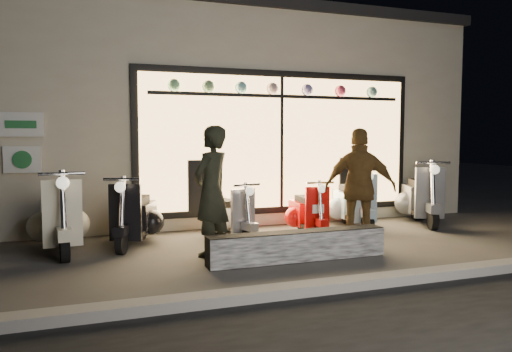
{
  "coord_description": "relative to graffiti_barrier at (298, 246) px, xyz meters",
  "views": [
    {
      "loc": [
        -2.79,
        -6.65,
        1.67
      ],
      "look_at": [
        -0.18,
        0.6,
        1.05
      ],
      "focal_mm": 35.0,
      "sensor_mm": 36.0,
      "label": 1
    }
  ],
  "objects": [
    {
      "name": "scooter_cream",
      "position": [
        -3.02,
        1.77,
        0.26
      ],
      "size": [
        0.61,
        1.61,
        1.14
      ],
      "rotation": [
        0.0,
        0.0,
        0.1
      ],
      "color": "black",
      "rests_on": "ground"
    },
    {
      "name": "scooter_silver",
      "position": [
        -0.48,
        1.7,
        0.16
      ],
      "size": [
        0.62,
        1.27,
        0.91
      ],
      "rotation": [
        0.0,
        0.0,
        0.26
      ],
      "color": "black",
      "rests_on": "ground"
    },
    {
      "name": "scooter_black",
      "position": [
        -1.92,
        1.85,
        0.22
      ],
      "size": [
        0.82,
        1.43,
        1.03
      ],
      "rotation": [
        0.0,
        0.0,
        -0.38
      ],
      "color": "black",
      "rests_on": "ground"
    },
    {
      "name": "ground",
      "position": [
        0.03,
        0.65,
        -0.2
      ],
      "size": [
        40.0,
        40.0,
        0.0
      ],
      "primitive_type": "plane",
      "color": "#383533",
      "rests_on": "ground"
    },
    {
      "name": "man",
      "position": [
        -1.01,
        0.68,
        0.71
      ],
      "size": [
        0.79,
        0.75,
        1.81
      ],
      "primitive_type": "imported",
      "rotation": [
        0.0,
        0.0,
        3.82
      ],
      "color": "black",
      "rests_on": "ground"
    },
    {
      "name": "graffiti_barrier",
      "position": [
        0.0,
        0.0,
        0.0
      ],
      "size": [
        2.49,
        0.28,
        0.4
      ],
      "primitive_type": "cube",
      "color": "black",
      "rests_on": "ground"
    },
    {
      "name": "scooter_grey",
      "position": [
        3.51,
        1.96,
        0.27
      ],
      "size": [
        0.94,
        1.6,
        1.17
      ],
      "rotation": [
        0.0,
        0.0,
        -0.41
      ],
      "color": "black",
      "rests_on": "ground"
    },
    {
      "name": "kerb",
      "position": [
        0.03,
        -1.35,
        -0.14
      ],
      "size": [
        40.0,
        0.25,
        0.12
      ],
      "primitive_type": "cube",
      "color": "slate",
      "rests_on": "ground"
    },
    {
      "name": "shop_building",
      "position": [
        0.04,
        5.63,
        1.9
      ],
      "size": [
        10.2,
        6.23,
        4.2
      ],
      "color": "beige",
      "rests_on": "ground"
    },
    {
      "name": "woman",
      "position": [
        1.22,
        0.44,
        0.69
      ],
      "size": [
        1.13,
        0.9,
        1.79
      ],
      "primitive_type": "imported",
      "rotation": [
        0.0,
        0.0,
        2.61
      ],
      "color": "brown",
      "rests_on": "ground"
    },
    {
      "name": "scooter_blue",
      "position": [
        2.03,
        2.03,
        0.23
      ],
      "size": [
        0.65,
        1.5,
        1.07
      ],
      "rotation": [
        0.0,
        0.0,
        -0.18
      ],
      "color": "black",
      "rests_on": "ground"
    },
    {
      "name": "scooter_red",
      "position": [
        0.93,
        1.68,
        0.16
      ],
      "size": [
        0.47,
        1.27,
        0.91
      ],
      "rotation": [
        0.0,
        0.0,
        -0.09
      ],
      "color": "black",
      "rests_on": "ground"
    }
  ]
}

